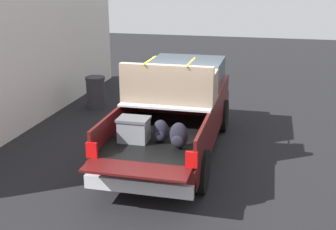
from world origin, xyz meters
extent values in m
plane|color=black|center=(0.00, 0.00, 0.00)|extent=(40.00, 40.00, 0.00)
cube|color=#470F0F|center=(0.00, 0.00, 0.62)|extent=(5.50, 1.92, 0.45)
cube|color=black|center=(-1.20, 0.00, 0.87)|extent=(2.80, 1.80, 0.04)
cube|color=#470F0F|center=(-1.20, 0.93, 1.10)|extent=(2.80, 0.06, 0.50)
cube|color=#470F0F|center=(-1.20, -0.93, 1.10)|extent=(2.80, 0.06, 0.50)
cube|color=#470F0F|center=(0.17, 0.00, 1.10)|extent=(0.06, 1.80, 0.50)
cube|color=#470F0F|center=(-2.88, 0.00, 0.87)|extent=(0.55, 1.80, 0.04)
cube|color=#B2B2B7|center=(-0.43, 0.00, 1.37)|extent=(1.25, 1.92, 0.04)
cube|color=#470F0F|center=(1.35, 0.00, 1.10)|extent=(2.30, 1.92, 0.50)
cube|color=#2D3842|center=(1.25, 0.00, 1.63)|extent=(1.94, 1.76, 0.56)
cube|color=#470F0F|center=(2.70, 0.00, 1.04)|extent=(0.40, 1.82, 0.38)
cube|color=#B2B2B7|center=(-2.72, 0.00, 0.52)|extent=(0.24, 1.92, 0.24)
cube|color=red|center=(-2.62, 0.88, 1.03)|extent=(0.06, 0.20, 0.28)
cube|color=red|center=(-2.62, -0.88, 1.03)|extent=(0.06, 0.20, 0.28)
cylinder|color=black|center=(1.75, 0.88, 0.42)|extent=(0.84, 0.30, 0.84)
cylinder|color=black|center=(1.75, -0.88, 0.42)|extent=(0.84, 0.30, 0.84)
cylinder|color=black|center=(-1.75, 0.88, 0.42)|extent=(0.84, 0.30, 0.84)
cylinder|color=black|center=(-1.75, -0.88, 0.42)|extent=(0.84, 0.30, 0.84)
cube|color=slate|center=(-1.69, 0.41, 1.10)|extent=(0.40, 0.55, 0.42)
cube|color=#505359|center=(-1.69, 0.41, 1.33)|extent=(0.44, 0.59, 0.05)
ellipsoid|color=black|center=(-1.61, -0.10, 1.11)|extent=(0.20, 0.31, 0.44)
ellipsoid|color=black|center=(-1.72, -0.10, 1.04)|extent=(0.09, 0.22, 0.19)
ellipsoid|color=black|center=(-1.84, -0.50, 1.14)|extent=(0.20, 0.34, 0.49)
ellipsoid|color=black|center=(-1.95, -0.50, 1.06)|extent=(0.09, 0.24, 0.22)
cube|color=#84705B|center=(-0.43, 0.00, 1.60)|extent=(0.86, 1.94, 0.42)
cube|color=#84705B|center=(-0.77, 0.00, 2.01)|extent=(0.16, 1.94, 0.40)
cube|color=#84705B|center=(-0.38, 0.87, 1.92)|extent=(0.62, 0.20, 0.22)
cube|color=#84705B|center=(-0.38, -0.87, 1.92)|extent=(0.62, 0.20, 0.22)
cube|color=yellow|center=(-0.43, 0.44, 2.22)|extent=(0.96, 0.03, 0.02)
cube|color=yellow|center=(-0.43, -0.44, 2.22)|extent=(0.96, 0.03, 0.02)
cube|color=silver|center=(1.53, 4.28, 1.96)|extent=(10.69, 0.36, 3.93)
cylinder|color=#2D2D33|center=(2.89, 3.11, 0.45)|extent=(0.56, 0.56, 0.90)
cylinder|color=#2D2D33|center=(2.89, 3.11, 0.94)|extent=(0.60, 0.60, 0.08)
camera|label=1|loc=(-9.11, -2.02, 3.94)|focal=46.55mm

